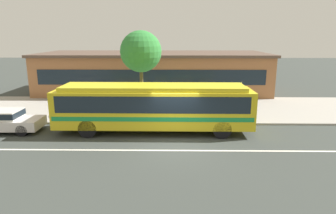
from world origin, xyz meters
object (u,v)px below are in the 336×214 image
Objects in this scene: bus_stop_sign at (241,96)px; pedestrian_walking_along_curb at (167,101)px; street_tree_near_stop at (141,52)px; transit_bus at (154,105)px; pedestrian_waiting_near_sign at (142,100)px; sedan_behind_bus at (1,120)px.

pedestrian_walking_along_curb is at bearing 167.44° from bus_stop_sign.
pedestrian_walking_along_curb is at bearing -29.70° from street_tree_near_stop.
transit_bus is 6.38× the size of pedestrian_waiting_near_sign.
bus_stop_sign is at bearing -11.95° from pedestrian_waiting_near_sign.
bus_stop_sign is 0.43× the size of street_tree_near_stop.
bus_stop_sign is (5.38, 2.08, 0.09)m from transit_bus.
street_tree_near_stop is at bearing 150.30° from pedestrian_walking_along_curb.
transit_bus is 2.49× the size of sedan_behind_bus.
transit_bus reaches higher than pedestrian_walking_along_curb.
street_tree_near_stop is (-1.82, 1.04, 3.22)m from pedestrian_walking_along_curb.
street_tree_near_stop is (-6.50, 2.08, 2.66)m from bus_stop_sign.
sedan_behind_bus is 14.42m from bus_stop_sign.
street_tree_near_stop is at bearing 105.07° from transit_bus.
street_tree_near_stop is at bearing 97.30° from pedestrian_waiting_near_sign.
street_tree_near_stop reaches higher than pedestrian_waiting_near_sign.
street_tree_near_stop is at bearing 29.27° from sedan_behind_bus.
pedestrian_waiting_near_sign is at bearing 169.71° from pedestrian_walking_along_curb.
pedestrian_walking_along_curb is at bearing -10.29° from pedestrian_waiting_near_sign.
pedestrian_waiting_near_sign is 1.01× the size of pedestrian_walking_along_curb.
pedestrian_walking_along_curb is at bearing 19.01° from sedan_behind_bus.
transit_bus is at bearing -74.93° from street_tree_near_stop.
street_tree_near_stop reaches higher than pedestrian_walking_along_curb.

